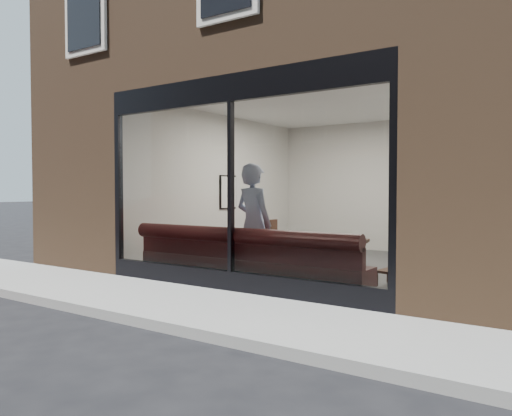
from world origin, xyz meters
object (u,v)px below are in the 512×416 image
Objects in this scene: cafe_table_right at (342,241)px; cafe_chair_right at (393,271)px; person at (254,224)px; banquette at (247,272)px; cafe_table_left at (207,229)px; cafe_chair_left at (262,257)px.

cafe_chair_right is (0.53, 0.73, -0.50)m from cafe_table_right.
person is 2.29m from cafe_chair_right.
banquette is 0.76m from person.
cafe_table_left is at bearing 167.35° from cafe_table_right.
cafe_chair_right is at bearing 54.10° from cafe_table_right.
cafe_chair_left is 2.66m from cafe_chair_right.
cafe_chair_left is (-2.11, 1.04, -0.50)m from cafe_table_right.
person is at bearing -165.55° from cafe_table_right.
cafe_table_right is 1.60× the size of cafe_chair_left.
cafe_table_right reaches higher than banquette.
cafe_table_right is at bearing -153.55° from person.
cafe_table_left is (-1.83, 1.07, -0.22)m from person.
cafe_table_right reaches higher than cafe_chair_left.
cafe_table_right reaches higher than cafe_chair_right.
cafe_chair_right is at bearing 34.20° from banquette.
cafe_table_left is 1.26× the size of cafe_chair_left.
cafe_table_right is (3.19, -0.72, 0.00)m from cafe_table_left.
banquette is 2.28m from cafe_table_left.
banquette is 2.08× the size of person.
cafe_table_left is 3.75m from cafe_chair_right.
cafe_chair_right is at bearing 172.15° from cafe_chair_left.
banquette is at bearing 102.87° from person.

